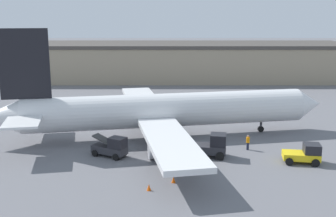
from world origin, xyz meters
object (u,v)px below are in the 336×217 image
object	(u,v)px
ground_crew_worker	(249,142)
belt_loader_truck	(112,147)
baggage_tug	(306,154)
safety_cone_near	(174,180)
pushback_tug	(212,146)
airplane	(159,111)
safety_cone_far	(150,187)

from	to	relation	value
ground_crew_worker	belt_loader_truck	bearing A→B (deg)	-159.58
baggage_tug	safety_cone_near	world-z (taller)	baggage_tug
ground_crew_worker	belt_loader_truck	distance (m)	14.17
belt_loader_truck	pushback_tug	bearing A→B (deg)	27.64
baggage_tug	belt_loader_truck	size ratio (longest dim) A/B	0.95
safety_cone_near	airplane	bearing A→B (deg)	96.88
ground_crew_worker	safety_cone_near	bearing A→B (deg)	-120.33
safety_cone_near	pushback_tug	bearing A→B (deg)	59.67
safety_cone_far	baggage_tug	bearing A→B (deg)	23.82
baggage_tug	safety_cone_near	xyz separation A→B (m)	(-12.59, -4.84, -0.64)
pushback_tug	belt_loader_truck	bearing A→B (deg)	-170.90
ground_crew_worker	safety_cone_near	distance (m)	11.86
ground_crew_worker	belt_loader_truck	size ratio (longest dim) A/B	0.42
airplane	belt_loader_truck	world-z (taller)	airplane
airplane	safety_cone_far	distance (m)	15.18
airplane	baggage_tug	xyz separation A→B (m)	(14.20, -8.45, -2.25)
pushback_tug	safety_cone_far	bearing A→B (deg)	-116.32
ground_crew_worker	pushback_tug	distance (m)	4.61
ground_crew_worker	pushback_tug	xyz separation A→B (m)	(-4.04, -2.21, 0.25)
ground_crew_worker	pushback_tug	world-z (taller)	pushback_tug
airplane	ground_crew_worker	bearing A→B (deg)	-36.06
safety_cone_far	safety_cone_near	bearing A→B (deg)	38.67
baggage_tug	belt_loader_truck	world-z (taller)	belt_loader_truck
airplane	safety_cone_near	bearing A→B (deg)	-94.03
airplane	ground_crew_worker	distance (m)	10.76
safety_cone_far	ground_crew_worker	bearing A→B (deg)	46.43
airplane	safety_cone_far	size ratio (longest dim) A/B	71.48
belt_loader_truck	pushback_tug	size ratio (longest dim) A/B	1.03
baggage_tug	safety_cone_near	distance (m)	13.50
airplane	pushback_tug	size ratio (longest dim) A/B	10.56
belt_loader_truck	safety_cone_near	size ratio (longest dim) A/B	6.99
pushback_tug	airplane	bearing A→B (deg)	138.59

